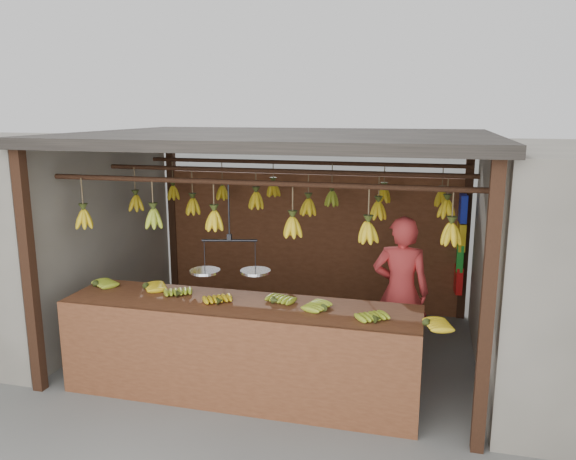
# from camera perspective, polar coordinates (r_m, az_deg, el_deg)

# --- Properties ---
(ground) EXTENTS (80.00, 80.00, 0.00)m
(ground) POSITION_cam_1_polar(r_m,az_deg,el_deg) (6.48, -0.67, -11.86)
(ground) COLOR #5B5B57
(stall) EXTENTS (4.30, 3.30, 2.40)m
(stall) POSITION_cam_1_polar(r_m,az_deg,el_deg) (6.27, 0.06, 6.06)
(stall) COLOR black
(stall) RESTS_ON ground
(neighbor_left) EXTENTS (3.00, 3.00, 2.30)m
(neighbor_left) POSITION_cam_1_polar(r_m,az_deg,el_deg) (7.83, -27.07, -0.15)
(neighbor_left) COLOR slate
(neighbor_left) RESTS_ON ground
(counter) EXTENTS (3.48, 0.75, 0.96)m
(counter) POSITION_cam_1_polar(r_m,az_deg,el_deg) (5.15, -5.31, -9.93)
(counter) COLOR #5C311B
(counter) RESTS_ON ground
(hanging_bananas) EXTENTS (3.62, 2.25, 0.38)m
(hanging_bananas) POSITION_cam_1_polar(r_m,az_deg,el_deg) (6.02, -0.70, 2.37)
(hanging_bananas) COLOR gold
(hanging_bananas) RESTS_ON ground
(balance_scale) EXTENTS (0.73, 0.38, 0.85)m
(balance_scale) POSITION_cam_1_polar(r_m,az_deg,el_deg) (5.23, -5.90, -3.75)
(balance_scale) COLOR black
(balance_scale) RESTS_ON ground
(vendor) EXTENTS (0.58, 0.38, 1.60)m
(vendor) POSITION_cam_1_polar(r_m,az_deg,el_deg) (5.92, 11.37, -6.20)
(vendor) COLOR #BF3333
(vendor) RESTS_ON ground
(bag_bundles) EXTENTS (0.08, 0.26, 1.24)m
(bag_bundles) POSITION_cam_1_polar(r_m,az_deg,el_deg) (7.27, 17.13, -1.51)
(bag_bundles) COLOR #1426BF
(bag_bundles) RESTS_ON ground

